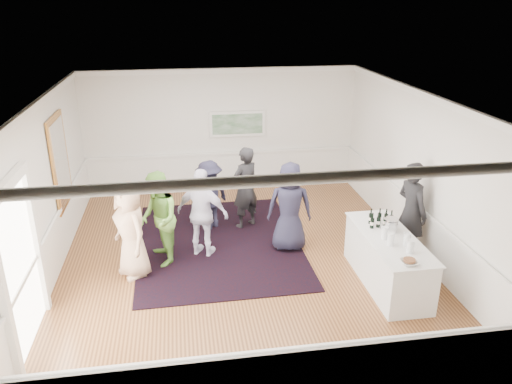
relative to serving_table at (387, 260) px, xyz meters
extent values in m
plane|color=#925C2F|center=(-2.44, 1.22, -0.47)|extent=(8.00, 8.00, 0.00)
cube|color=white|center=(-2.44, 1.22, 2.73)|extent=(7.00, 8.00, 0.02)
cube|color=white|center=(-5.94, 1.22, 1.13)|extent=(0.02, 8.00, 3.20)
cube|color=white|center=(1.06, 1.22, 1.13)|extent=(0.02, 8.00, 3.20)
cube|color=white|center=(-2.44, 5.22, 1.13)|extent=(7.00, 0.02, 3.20)
cube|color=white|center=(-2.44, -2.78, 1.13)|extent=(7.00, 0.02, 3.20)
cube|color=#BB7C37|center=(-5.90, 2.52, 1.33)|extent=(0.04, 1.25, 1.85)
cube|color=white|center=(-5.87, 2.52, 1.33)|extent=(0.01, 1.05, 1.65)
cube|color=white|center=(-5.87, -1.50, 0.73)|extent=(0.10, 0.14, 2.40)
cube|color=white|center=(-5.87, 0.14, 0.73)|extent=(0.10, 0.14, 2.40)
cube|color=white|center=(-5.87, -0.68, 2.01)|extent=(0.10, 1.78, 0.16)
cube|color=white|center=(-5.91, -0.68, 0.73)|extent=(0.02, 1.50, 2.40)
cube|color=white|center=(-2.04, 5.17, 1.31)|extent=(1.44, 0.05, 0.66)
cube|color=#235F29|center=(-2.04, 5.13, 1.31)|extent=(1.30, 0.01, 0.52)
cube|color=black|center=(-2.85, 2.02, -0.46)|extent=(3.37, 4.39, 0.02)
cube|color=silver|center=(0.00, 0.00, -0.01)|extent=(0.81, 2.24, 0.91)
cube|color=silver|center=(0.00, 0.00, 0.45)|extent=(0.87, 2.30, 0.02)
imported|color=black|center=(0.76, 0.78, 0.54)|extent=(0.66, 0.84, 2.01)
imported|color=tan|center=(-4.50, 1.03, 0.46)|extent=(0.95, 1.07, 1.85)
imported|color=#6FAC45|center=(-4.02, 1.41, 0.45)|extent=(0.86, 1.02, 1.84)
imported|color=silver|center=(-3.18, 1.60, 0.43)|extent=(1.14, 0.87, 1.80)
imported|color=#1D1C2F|center=(-2.96, 2.82, 0.32)|extent=(1.15, 1.09, 1.57)
imported|color=black|center=(-2.18, 2.77, 0.46)|extent=(0.81, 0.73, 1.85)
imported|color=#1D1C2F|center=(-1.44, 1.60, 0.45)|extent=(0.99, 0.74, 1.84)
cylinder|color=#6ABB42|center=(-0.12, -0.29, 0.58)|extent=(0.12, 0.12, 0.24)
cylinder|color=#E2424B|center=(0.14, -0.35, 0.58)|extent=(0.12, 0.12, 0.24)
cylinder|color=#90C446|center=(-0.13, -0.06, 0.58)|extent=(0.12, 0.12, 0.24)
cylinder|color=silver|center=(0.09, -0.59, 0.58)|extent=(0.12, 0.12, 0.24)
cylinder|color=silver|center=(0.09, 0.21, 0.58)|extent=(0.26, 0.26, 0.25)
imported|color=white|center=(-0.08, -0.93, 0.50)|extent=(0.28, 0.28, 0.07)
cylinder|color=brown|center=(-0.08, -0.93, 0.52)|extent=(0.19, 0.19, 0.04)
camera|label=1|loc=(-3.54, -7.36, 4.39)|focal=35.00mm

